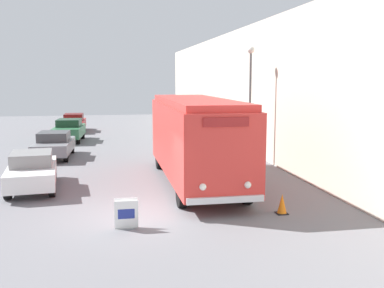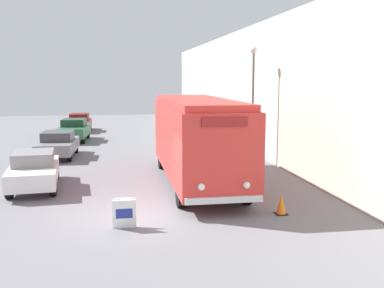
# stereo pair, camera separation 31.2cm
# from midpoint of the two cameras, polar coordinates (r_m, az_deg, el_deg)

# --- Properties ---
(ground_plane) EXTENTS (80.00, 80.00, 0.00)m
(ground_plane) POSITION_cam_midpoint_polar(r_m,az_deg,el_deg) (14.55, -7.94, -8.90)
(ground_plane) COLOR slate
(building_wall_right) EXTENTS (0.30, 60.00, 7.31)m
(building_wall_right) POSITION_cam_midpoint_polar(r_m,az_deg,el_deg) (25.21, 8.08, 6.82)
(building_wall_right) COLOR beige
(building_wall_right) RESTS_ON ground_plane
(vintage_bus) EXTENTS (2.58, 9.60, 3.48)m
(vintage_bus) POSITION_cam_midpoint_polar(r_m,az_deg,el_deg) (18.25, 0.00, 0.94)
(vintage_bus) COLOR black
(vintage_bus) RESTS_ON ground_plane
(sign_board) EXTENTS (0.68, 0.33, 0.86)m
(sign_board) POSITION_cam_midpoint_polar(r_m,az_deg,el_deg) (13.23, -9.03, -8.80)
(sign_board) COLOR gray
(sign_board) RESTS_ON ground_plane
(streetlamp) EXTENTS (0.36, 0.36, 5.85)m
(streetlamp) POSITION_cam_midpoint_polar(r_m,az_deg,el_deg) (22.51, 7.01, 7.14)
(streetlamp) COLOR #595E60
(streetlamp) RESTS_ON ground_plane
(parked_car_near) EXTENTS (2.15, 4.35, 1.45)m
(parked_car_near) POSITION_cam_midpoint_polar(r_m,az_deg,el_deg) (18.62, -20.10, -3.18)
(parked_car_near) COLOR black
(parked_car_near) RESTS_ON ground_plane
(parked_car_mid) EXTENTS (1.98, 4.18, 1.41)m
(parked_car_mid) POSITION_cam_midpoint_polar(r_m,az_deg,el_deg) (25.55, -17.45, -0.07)
(parked_car_mid) COLOR black
(parked_car_mid) RESTS_ON ground_plane
(parked_car_far) EXTENTS (2.03, 4.17, 1.52)m
(parked_car_far) POSITION_cam_midpoint_polar(r_m,az_deg,el_deg) (31.94, -15.61, 1.74)
(parked_car_far) COLOR black
(parked_car_far) RESTS_ON ground_plane
(parked_car_distant) EXTENTS (1.76, 4.17, 1.43)m
(parked_car_distant) POSITION_cam_midpoint_polar(r_m,az_deg,el_deg) (37.87, -15.00, 2.66)
(parked_car_distant) COLOR black
(parked_car_distant) RESTS_ON ground_plane
(traffic_cone) EXTENTS (0.36, 0.36, 0.65)m
(traffic_cone) POSITION_cam_midpoint_polar(r_m,az_deg,el_deg) (14.69, 10.77, -7.50)
(traffic_cone) COLOR black
(traffic_cone) RESTS_ON ground_plane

